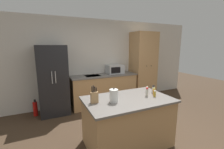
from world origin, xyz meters
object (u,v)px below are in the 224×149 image
at_px(refrigerator, 53,80).
at_px(pantry_cabinet, 143,66).
at_px(fire_extinguisher, 35,109).
at_px(spice_bottle_amber_oil, 153,89).
at_px(spice_bottle_tall_dark, 155,94).
at_px(spice_bottle_green_herb, 147,92).
at_px(microwave, 115,69).
at_px(spice_bottle_pale_salt, 147,90).
at_px(spice_bottle_short_red, 154,92).
at_px(kettle, 114,96).
at_px(knife_block, 94,97).

relative_size(refrigerator, pantry_cabinet, 0.81).
bearing_deg(fire_extinguisher, refrigerator, -3.89).
xyz_separation_m(spice_bottle_amber_oil, fire_extinguisher, (-2.22, 1.91, -0.76)).
bearing_deg(spice_bottle_tall_dark, spice_bottle_green_herb, 144.99).
xyz_separation_m(refrigerator, spice_bottle_amber_oil, (1.74, -1.88, 0.04)).
bearing_deg(pantry_cabinet, microwave, 175.11).
bearing_deg(spice_bottle_tall_dark, spice_bottle_pale_salt, 84.05).
relative_size(spice_bottle_amber_oil, spice_bottle_green_herb, 0.91).
bearing_deg(spice_bottle_short_red, spice_bottle_amber_oil, 55.82).
distance_m(spice_bottle_pale_salt, kettle, 0.84).
distance_m(microwave, spice_bottle_green_herb, 2.14).
relative_size(microwave, kettle, 2.15).
bearing_deg(spice_bottle_amber_oil, spice_bottle_tall_dark, -123.84).
height_order(knife_block, spice_bottle_tall_dark, knife_block).
bearing_deg(spice_bottle_amber_oil, kettle, -172.84).
bearing_deg(spice_bottle_short_red, pantry_cabinet, 58.81).
height_order(refrigerator, fire_extinguisher, refrigerator).
relative_size(pantry_cabinet, spice_bottle_green_herb, 13.35).
height_order(pantry_cabinet, spice_bottle_short_red, pantry_cabinet).
distance_m(knife_block, spice_bottle_amber_oil, 1.23).
bearing_deg(spice_bottle_amber_oil, refrigerator, 132.87).
relative_size(microwave, spice_bottle_short_red, 3.76).
distance_m(spice_bottle_tall_dark, spice_bottle_amber_oil, 0.24).
distance_m(pantry_cabinet, spice_bottle_pale_salt, 2.24).
bearing_deg(spice_bottle_amber_oil, fire_extinguisher, 139.36).
distance_m(refrigerator, spice_bottle_tall_dark, 2.63).
xyz_separation_m(refrigerator, spice_bottle_green_herb, (1.49, -2.00, 0.05)).
relative_size(microwave, fire_extinguisher, 1.18).
xyz_separation_m(spice_bottle_short_red, kettle, (-0.85, -0.00, 0.04)).
distance_m(spice_bottle_tall_dark, spice_bottle_green_herb, 0.14).
relative_size(microwave, spice_bottle_green_herb, 3.08).
relative_size(refrigerator, fire_extinguisher, 4.15).
bearing_deg(kettle, knife_block, 162.10).
bearing_deg(spice_bottle_pale_salt, pantry_cabinet, 55.90).
bearing_deg(spice_bottle_green_herb, pantry_cabinet, 55.42).
distance_m(kettle, fire_extinguisher, 2.54).
relative_size(refrigerator, knife_block, 6.21).
bearing_deg(kettle, refrigerator, 112.27).
bearing_deg(kettle, spice_bottle_green_herb, -0.37).
distance_m(refrigerator, spice_bottle_short_red, 2.60).
relative_size(refrigerator, spice_bottle_tall_dark, 14.54).
bearing_deg(kettle, spice_bottle_amber_oil, 7.16).
bearing_deg(knife_block, spice_bottle_tall_dark, -9.54).
relative_size(spice_bottle_amber_oil, kettle, 0.63).
bearing_deg(spice_bottle_green_herb, microwave, 80.15).
bearing_deg(microwave, spice_bottle_tall_dark, -96.52).
distance_m(refrigerator, kettle, 2.16).
height_order(knife_block, fire_extinguisher, knife_block).
relative_size(spice_bottle_green_herb, spice_bottle_pale_salt, 1.32).
distance_m(spice_bottle_amber_oil, spice_bottle_pale_salt, 0.12).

